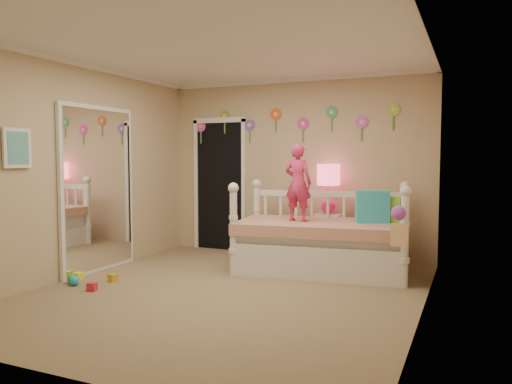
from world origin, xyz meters
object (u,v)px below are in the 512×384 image
at_px(table_lamp, 328,181).
at_px(nightstand, 328,237).
at_px(daybed, 322,227).
at_px(child, 298,183).

bearing_deg(table_lamp, nightstand, 0.00).
bearing_deg(nightstand, daybed, -78.15).
bearing_deg(daybed, child, -168.28).
distance_m(child, nightstand, 1.14).
distance_m(child, table_lamp, 0.81).
xyz_separation_m(child, nightstand, (0.18, 0.79, -0.80)).
distance_m(daybed, child, 0.63).
distance_m(daybed, table_lamp, 0.89).
height_order(daybed, nightstand, daybed).
relative_size(nightstand, table_lamp, 0.95).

